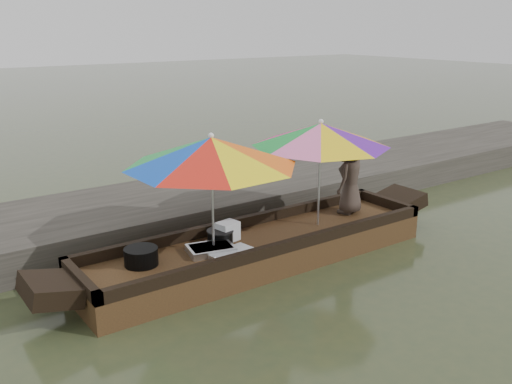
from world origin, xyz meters
TOP-DOWN VIEW (x-y plane):
  - water at (0.00, 0.00)m, footprint 80.00×80.00m
  - dock at (0.00, 2.20)m, footprint 22.00×2.20m
  - boat_hull at (0.00, 0.00)m, footprint 5.08×1.20m
  - cooking_pot at (-1.68, 0.14)m, footprint 0.41×0.41m
  - tray_crayfish at (-0.79, -0.02)m, footprint 0.66×0.52m
  - tray_scallop at (-0.62, -0.31)m, footprint 0.64×0.49m
  - charcoal_grill at (-0.51, 0.21)m, footprint 0.34×0.34m
  - supply_bag at (-0.38, 0.23)m, footprint 0.32×0.27m
  - vendor at (1.80, 0.13)m, footprint 0.65×0.53m
  - umbrella_bow at (-0.74, 0.00)m, footprint 2.91×2.91m
  - umbrella_stern at (1.04, 0.00)m, footprint 2.10×2.10m

SIDE VIEW (x-z plane):
  - water at x=0.00m, z-range 0.00..0.00m
  - boat_hull at x=0.00m, z-range 0.00..0.35m
  - dock at x=0.00m, z-range 0.00..0.50m
  - tray_scallop at x=-0.62m, z-range 0.35..0.41m
  - tray_crayfish at x=-0.79m, z-range 0.35..0.44m
  - charcoal_grill at x=-0.51m, z-range 0.35..0.51m
  - cooking_pot at x=-1.68m, z-range 0.35..0.57m
  - supply_bag at x=-0.38m, z-range 0.35..0.61m
  - vendor at x=1.80m, z-range 0.35..1.49m
  - umbrella_bow at x=-0.74m, z-range 0.35..1.90m
  - umbrella_stern at x=1.04m, z-range 0.35..1.90m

